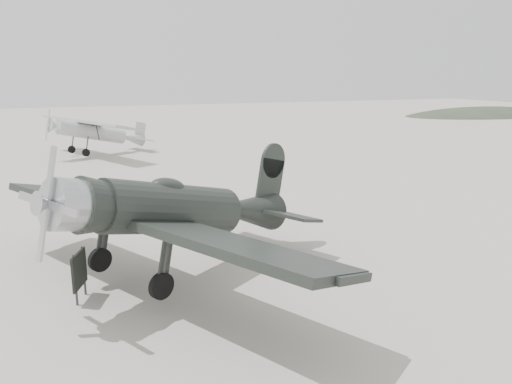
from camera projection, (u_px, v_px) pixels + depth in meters
The scene contains 5 objects.
ground at pixel (284, 239), 17.97m from camera, with size 160.00×160.00×0.00m, color #9E998C.
hill_northeast at pixel (487, 115), 71.77m from camera, with size 32.00×16.00×5.20m, color #323B2B.
lowwing_monoplane at pixel (181, 210), 14.11m from camera, with size 9.44×11.54×3.90m.
highwing_monoplane at pixel (95, 129), 35.92m from camera, with size 8.05×10.48×3.06m.
sign_board at pixel (79, 271), 13.00m from camera, with size 0.41×0.90×1.37m.
Camera 1 is at (-7.07, -15.58, 5.83)m, focal length 35.00 mm.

